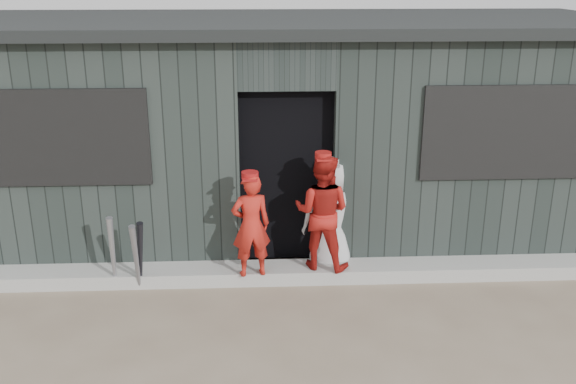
{
  "coord_description": "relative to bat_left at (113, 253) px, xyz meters",
  "views": [
    {
      "loc": [
        -0.29,
        -4.4,
        3.16
      ],
      "look_at": [
        0.0,
        1.8,
        1.0
      ],
      "focal_mm": 40.0,
      "sensor_mm": 36.0,
      "label": 1
    }
  ],
  "objects": [
    {
      "name": "ground",
      "position": [
        1.8,
        -1.63,
        -0.42
      ],
      "size": [
        80.0,
        80.0,
        0.0
      ],
      "primitive_type": "plane",
      "color": "#6D5D4B",
      "rests_on": "ground"
    },
    {
      "name": "curb",
      "position": [
        1.8,
        0.19,
        -0.35
      ],
      "size": [
        8.0,
        0.36,
        0.15
      ],
      "primitive_type": "cube",
      "color": "#969691",
      "rests_on": "ground"
    },
    {
      "name": "bat_left",
      "position": [
        0.0,
        0.0,
        0.0
      ],
      "size": [
        0.12,
        0.23,
        0.85
      ],
      "primitive_type": "cone",
      "rotation": [
        0.18,
        0.0,
        0.23
      ],
      "color": "gray",
      "rests_on": "ground"
    },
    {
      "name": "bat_mid",
      "position": [
        0.25,
        -0.08,
        -0.02
      ],
      "size": [
        0.09,
        0.29,
        0.8
      ],
      "primitive_type": "cone",
      "rotation": [
        0.28,
        0.0,
        0.07
      ],
      "color": "slate",
      "rests_on": "ground"
    },
    {
      "name": "bat_right",
      "position": [
        0.28,
        -0.01,
        -0.03
      ],
      "size": [
        0.16,
        0.24,
        0.79
      ],
      "primitive_type": "cone",
      "rotation": [
        0.22,
        0.0,
        0.45
      ],
      "color": "black",
      "rests_on": "ground"
    },
    {
      "name": "player_red_left",
      "position": [
        1.41,
        0.02,
        0.27
      ],
      "size": [
        0.44,
        0.34,
        1.09
      ],
      "primitive_type": "imported",
      "rotation": [
        0.0,
        0.0,
        3.34
      ],
      "color": "#B21E15",
      "rests_on": "curb"
    },
    {
      "name": "player_red_right",
      "position": [
        2.15,
        0.18,
        0.35
      ],
      "size": [
        0.73,
        0.65,
        1.24
      ],
      "primitive_type": "imported",
      "rotation": [
        0.0,
        0.0,
        2.8
      ],
      "color": "#A11913",
      "rests_on": "curb"
    },
    {
      "name": "player_grey_back",
      "position": [
        2.27,
        0.41,
        0.2
      ],
      "size": [
        0.62,
        0.41,
        1.26
      ],
      "primitive_type": "imported",
      "rotation": [
        0.0,
        0.0,
        3.13
      ],
      "color": "#B7B7B7",
      "rests_on": "ground"
    },
    {
      "name": "dugout",
      "position": [
        1.8,
        1.87,
        0.86
      ],
      "size": [
        8.3,
        3.3,
        2.62
      ],
      "color": "black",
      "rests_on": "ground"
    }
  ]
}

